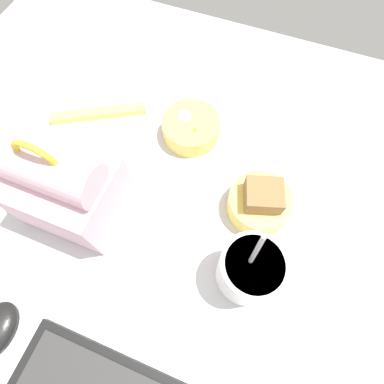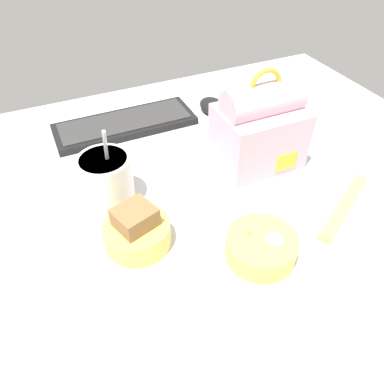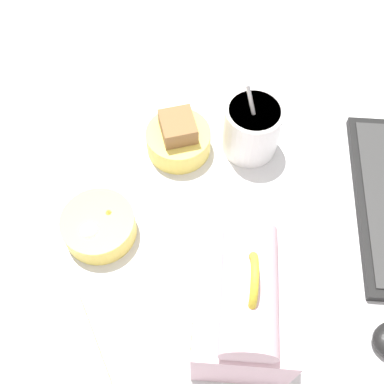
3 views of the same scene
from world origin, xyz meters
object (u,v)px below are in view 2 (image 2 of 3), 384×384
object	(u,v)px
soup_cup	(107,179)
bento_bowl_snacks	(261,247)
keyboard	(125,124)
bento_bowl_sandwich	(137,231)
lunch_bag	(259,129)
chopstick_case	(344,207)
computer_mouse	(213,106)

from	to	relation	value
soup_cup	bento_bowl_snacks	size ratio (longest dim) A/B	1.43
keyboard	bento_bowl_sandwich	world-z (taller)	bento_bowl_sandwich
keyboard	bento_bowl_snacks	size ratio (longest dim) A/B	2.91
lunch_bag	bento_bowl_sandwich	distance (cm)	35.07
soup_cup	bento_bowl_sandwich	bearing A→B (deg)	-83.43
keyboard	soup_cup	size ratio (longest dim) A/B	2.04
bento_bowl_snacks	chopstick_case	bearing A→B (deg)	7.66
soup_cup	bento_bowl_snacks	bearing A→B (deg)	-51.29
bento_bowl_snacks	lunch_bag	bearing A→B (deg)	59.94
lunch_bag	computer_mouse	size ratio (longest dim) A/B	2.41
soup_cup	bento_bowl_sandwich	world-z (taller)	soup_cup
bento_bowl_sandwich	computer_mouse	xyz separation A→B (cm)	(33.83, 36.78, -1.53)
lunch_bag	computer_mouse	world-z (taller)	lunch_bag
keyboard	chopstick_case	bearing A→B (deg)	-57.30
bento_bowl_sandwich	lunch_bag	bearing A→B (deg)	20.73
soup_cup	computer_mouse	size ratio (longest dim) A/B	1.89
lunch_bag	bento_bowl_snacks	distance (cm)	28.43
bento_bowl_sandwich	computer_mouse	bearing A→B (deg)	47.39
computer_mouse	bento_bowl_snacks	bearing A→B (deg)	-107.55
bento_bowl_snacks	computer_mouse	size ratio (longest dim) A/B	1.32
soup_cup	bento_bowl_snacks	xyz separation A→B (cm)	(20.02, -24.98, -3.09)
soup_cup	computer_mouse	xyz separation A→B (cm)	(35.36, 23.53, -3.91)
soup_cup	bento_bowl_snacks	distance (cm)	32.16
bento_bowl_sandwich	bento_bowl_snacks	size ratio (longest dim) A/B	0.97
keyboard	chopstick_case	distance (cm)	56.65
bento_bowl_snacks	soup_cup	bearing A→B (deg)	128.71
keyboard	chopstick_case	xyz separation A→B (cm)	(30.60, -47.67, -0.22)
bento_bowl_sandwich	chopstick_case	world-z (taller)	bento_bowl_sandwich
chopstick_case	keyboard	bearing A→B (deg)	122.70
lunch_bag	bento_bowl_sandwich	world-z (taller)	lunch_bag
keyboard	computer_mouse	xyz separation A→B (cm)	(24.41, -2.05, 0.57)
soup_cup	chopstick_case	bearing A→B (deg)	-27.99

